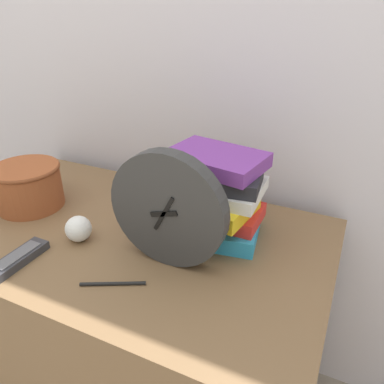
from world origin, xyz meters
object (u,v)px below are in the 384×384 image
at_px(desk_clock, 168,210).
at_px(pen, 113,284).
at_px(basket, 28,185).
at_px(tv_remote, 18,258).
at_px(crumpled_paper_ball, 78,229).
at_px(book_stack, 215,197).

height_order(desk_clock, pen, desk_clock).
height_order(basket, tv_remote, basket).
relative_size(desk_clock, crumpled_paper_ball, 4.16).
relative_size(tv_remote, pen, 1.15).
distance_m(basket, crumpled_paper_ball, 0.27).
height_order(desk_clock, crumpled_paper_ball, desk_clock).
distance_m(desk_clock, pen, 0.20).
xyz_separation_m(book_stack, tv_remote, (-0.37, -0.31, -0.10)).
distance_m(book_stack, crumpled_paper_ball, 0.36).
bearing_deg(desk_clock, book_stack, 72.02).
xyz_separation_m(crumpled_paper_ball, pen, (0.18, -0.11, -0.03)).
bearing_deg(pen, desk_clock, 60.94).
relative_size(basket, pen, 1.51).
relative_size(desk_clock, book_stack, 1.03).
bearing_deg(crumpled_paper_ball, tv_remote, -117.25).
bearing_deg(pen, book_stack, 66.77).
relative_size(tv_remote, crumpled_paper_ball, 2.26).
relative_size(book_stack, crumpled_paper_ball, 4.06).
bearing_deg(pen, crumpled_paper_ball, 149.35).
relative_size(basket, tv_remote, 1.31).
height_order(book_stack, pen, book_stack).
bearing_deg(tv_remote, basket, 129.88).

